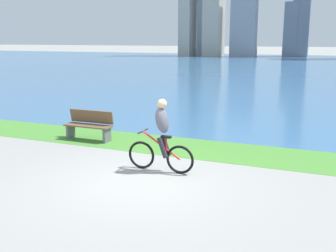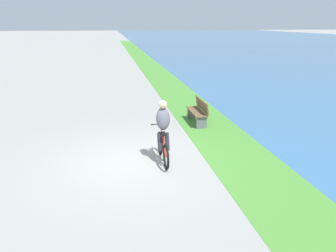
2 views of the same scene
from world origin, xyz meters
TOP-DOWN VIEW (x-y plane):
  - ground_plane at (0.00, 0.00)m, footprint 300.00×300.00m
  - grass_strip_bayside at (0.00, 2.98)m, footprint 120.00×2.03m
  - bay_water_surface at (0.00, 37.77)m, footprint 300.00×67.55m
  - cyclist_lead at (0.13, 0.80)m, footprint 1.65×0.52m
  - bench_near_path at (-3.09, 2.67)m, footprint 1.50×0.47m

SIDE VIEW (x-z plane):
  - ground_plane at x=0.00m, z-range 0.00..0.00m
  - bay_water_surface at x=0.00m, z-range 0.00..0.00m
  - grass_strip_bayside at x=0.00m, z-range 0.00..0.01m
  - bench_near_path at x=-3.09m, z-range 0.00..0.90m
  - cyclist_lead at x=0.13m, z-range -0.01..1.70m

